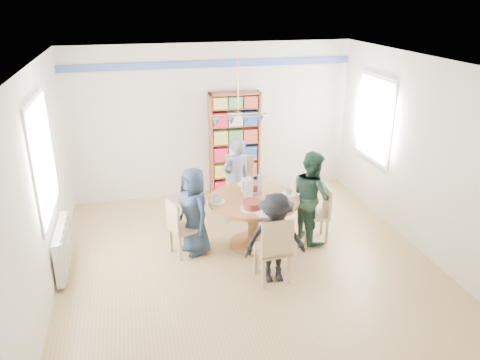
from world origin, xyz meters
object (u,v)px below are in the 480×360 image
object	(u,v)px
radiator	(63,248)
chair_left	(180,225)
person_near	(275,238)
chair_far	(239,184)
chair_near	(274,248)
dining_table	(253,211)
bookshelf	(235,145)
chair_right	(320,211)
person_right	(311,196)
person_far	(236,179)
person_left	(194,211)

from	to	relation	value
radiator	chair_left	world-z (taller)	chair_left
person_near	chair_far	bearing A→B (deg)	93.52
chair_left	chair_near	bearing A→B (deg)	-41.93
dining_table	person_near	xyz separation A→B (m)	(0.03, -0.94, 0.05)
bookshelf	dining_table	bearing A→B (deg)	-94.81
radiator	chair_right	distance (m)	3.63
chair_far	person_near	size ratio (longest dim) A/B	0.85
person_near	bookshelf	world-z (taller)	bookshelf
person_right	bookshelf	xyz separation A→B (m)	(-0.71, 1.94, 0.23)
person_near	bookshelf	distance (m)	2.90
chair_far	person_far	world-z (taller)	person_far
radiator	dining_table	xyz separation A→B (m)	(2.62, 0.10, 0.21)
dining_table	bookshelf	size ratio (longest dim) A/B	0.69
person_right	chair_right	bearing A→B (deg)	-121.24
chair_right	person_right	distance (m)	0.27
bookshelf	person_near	bearing A→B (deg)	-92.64
person_far	chair_far	bearing A→B (deg)	-158.29
chair_far	chair_near	bearing A→B (deg)	-90.44
chair_right	person_far	distance (m)	1.46
chair_right	bookshelf	world-z (taller)	bookshelf
chair_left	person_near	xyz separation A→B (m)	(1.10, -0.91, 0.14)
person_left	person_right	world-z (taller)	person_right
person_right	person_near	bearing A→B (deg)	127.48
chair_near	person_far	distance (m)	1.95
person_near	bookshelf	bearing A→B (deg)	90.53
chair_left	dining_table	bearing A→B (deg)	1.77
person_left	person_near	size ratio (longest dim) A/B	1.05
dining_table	person_near	distance (m)	0.94
chair_near	person_right	size ratio (longest dim) A/B	0.67
dining_table	radiator	bearing A→B (deg)	-177.76
person_left	person_far	xyz separation A→B (m)	(0.82, 0.93, 0.04)
chair_right	person_far	world-z (taller)	person_far
person_right	person_near	size ratio (longest dim) A/B	1.14
bookshelf	person_right	bearing A→B (deg)	-69.84
chair_left	person_right	world-z (taller)	person_right
person_left	person_far	world-z (taller)	person_far
chair_far	person_left	xyz separation A→B (m)	(-0.87, -0.98, 0.07)
person_right	chair_far	bearing A→B (deg)	30.39
person_right	person_left	bearing A→B (deg)	78.95
radiator	person_left	size ratio (longest dim) A/B	0.79
chair_near	chair_left	bearing A→B (deg)	138.07
chair_left	chair_near	xyz separation A→B (m)	(1.07, -0.96, 0.05)
chair_left	person_right	distance (m)	1.96
person_right	person_far	size ratio (longest dim) A/B	1.02
dining_table	person_far	bearing A→B (deg)	92.25
person_near	person_far	bearing A→B (deg)	95.22
radiator	chair_left	bearing A→B (deg)	2.56
chair_right	person_left	xyz separation A→B (m)	(-1.86, 0.07, 0.17)
person_far	bookshelf	size ratio (longest dim) A/B	0.72
radiator	chair_far	size ratio (longest dim) A/B	0.97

